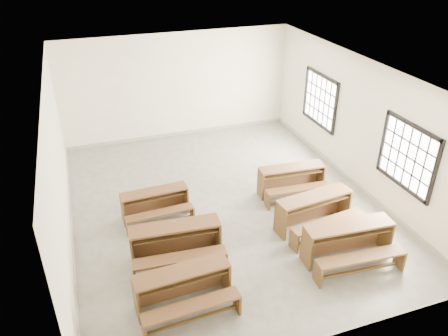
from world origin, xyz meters
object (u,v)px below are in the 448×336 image
object	(u,v)px
desk_set_4	(315,209)
desk_set_3	(349,240)
desk_set_2	(155,202)
desk_set_5	(292,178)
desk_set_1	(176,241)
desk_set_0	(183,286)

from	to	relation	value
desk_set_4	desk_set_3	bearing A→B (deg)	-92.68
desk_set_2	desk_set_5	size ratio (longest dim) A/B	0.91
desk_set_1	desk_set_4	xyz separation A→B (m)	(3.11, 0.08, -0.01)
desk_set_1	desk_set_3	xyz separation A→B (m)	(3.20, -1.09, 0.00)
desk_set_0	desk_set_5	world-z (taller)	desk_set_0
desk_set_1	desk_set_4	bearing A→B (deg)	5.96
desk_set_3	desk_set_4	size ratio (longest dim) A/B	1.00
desk_set_0	desk_set_1	size ratio (longest dim) A/B	0.93
desk_set_0	desk_set_5	xyz separation A→B (m)	(3.44, 2.69, -0.01)
desk_set_1	desk_set_5	bearing A→B (deg)	28.83
desk_set_1	desk_set_5	size ratio (longest dim) A/B	1.09
desk_set_3	desk_set_5	size ratio (longest dim) A/B	1.09
desk_set_0	desk_set_4	xyz separation A→B (m)	(3.28, 1.29, 0.02)
desk_set_4	desk_set_1	bearing A→B (deg)	174.49
desk_set_0	desk_set_3	bearing A→B (deg)	-0.99
desk_set_4	desk_set_2	bearing A→B (deg)	147.95
desk_set_2	desk_set_3	bearing A→B (deg)	-41.79
desk_set_0	desk_set_5	size ratio (longest dim) A/B	1.01
desk_set_0	desk_set_1	bearing A→B (deg)	79.07
desk_set_1	desk_set_3	bearing A→B (deg)	-14.23
desk_set_3	desk_set_1	bearing A→B (deg)	165.42
desk_set_0	desk_set_1	world-z (taller)	desk_set_1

